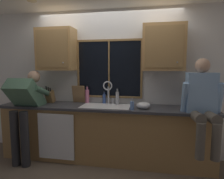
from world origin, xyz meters
The scene contains 24 objects.
back_wall centered at (0.00, 0.06, 1.27)m, with size 5.84×0.12×2.55m, color silver.
ceiling_downlight_left centered at (-1.03, -0.60, 2.54)m, with size 0.14×0.14×0.01m, color #FFEAB2.
window_glass centered at (0.03, -0.01, 1.52)m, with size 1.10×0.02×0.95m, color black.
window_frame_top centered at (0.03, -0.02, 2.02)m, with size 1.17×0.02×0.04m, color olive.
window_frame_bottom centered at (0.03, -0.02, 1.03)m, with size 1.17×0.02×0.04m, color olive.
window_frame_left centered at (-0.54, -0.02, 1.52)m, with size 0.04×0.02×0.95m, color olive.
window_frame_right centered at (0.60, -0.02, 1.52)m, with size 0.04×0.02×0.95m, color olive.
window_mullion_center centered at (0.03, -0.02, 1.52)m, with size 0.02×0.02×0.95m, color olive.
lower_cabinet_run centered at (0.00, -0.29, 0.44)m, with size 3.44×0.58×0.88m, color #A07744.
countertop centered at (0.00, -0.31, 0.90)m, with size 3.50×0.62×0.04m, color #38383D.
dishwasher_front centered at (-0.71, -0.61, 0.46)m, with size 0.60×0.02×0.74m, color white.
upper_cabinet_left centered at (-0.87, -0.17, 1.86)m, with size 0.65×0.36×0.72m.
upper_cabinet_right centered at (0.94, -0.17, 1.86)m, with size 0.65×0.36×0.72m.
sink centered at (0.03, -0.30, 0.82)m, with size 0.80×0.46×0.21m.
faucet centered at (0.04, -0.12, 1.17)m, with size 0.18×0.09×0.40m.
person_standing centered at (-1.24, -0.58, 0.94)m, with size 0.53×0.72×1.50m.
person_sitting_on_counter centered at (1.45, -0.57, 1.10)m, with size 0.54×0.60×1.26m.
knife_block centered at (-1.01, -0.19, 1.03)m, with size 0.12×0.18×0.32m.
cutting_board centered at (-0.51, -0.08, 1.07)m, with size 0.23×0.02×0.31m, color #997047.
mixing_bowl centered at (0.65, -0.39, 0.97)m, with size 0.22×0.22×0.11m, color silver.
soap_dispenser centered at (0.48, -0.51, 0.99)m, with size 0.06×0.07×0.18m.
bottle_green_glass centered at (0.20, -0.13, 1.04)m, with size 0.06×0.06×0.28m.
bottle_tall_clear centered at (-0.04, -0.08, 1.01)m, with size 0.06×0.06×0.21m.
bottle_amber_small centered at (-0.36, -0.07, 1.04)m, with size 0.07×0.07×0.30m.
Camera 1 is at (0.71, -3.36, 1.56)m, focal length 30.97 mm.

